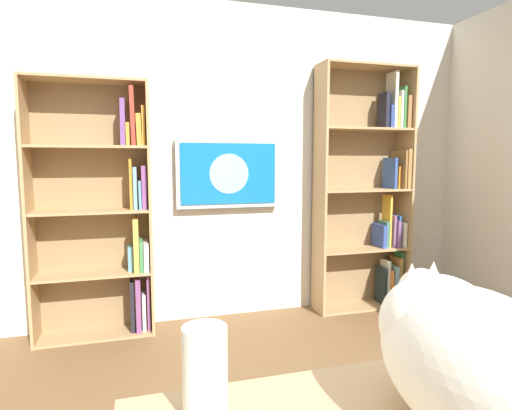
% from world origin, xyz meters
% --- Properties ---
extents(wall_back, '(4.52, 0.06, 2.70)m').
position_xyz_m(wall_back, '(0.00, -2.23, 1.35)').
color(wall_back, silver).
rests_on(wall_back, ground).
extents(bookshelf_left, '(0.89, 0.28, 2.22)m').
position_xyz_m(bookshelf_left, '(-1.27, -2.07, 1.06)').
color(bookshelf_left, tan).
rests_on(bookshelf_left, ground).
extents(bookshelf_right, '(0.88, 0.28, 1.98)m').
position_xyz_m(bookshelf_right, '(1.06, -2.07, 0.97)').
color(bookshelf_right, tan).
rests_on(bookshelf_right, ground).
extents(wall_mounted_tv, '(0.89, 0.07, 0.58)m').
position_xyz_m(wall_mounted_tv, '(0.07, -2.15, 1.27)').
color(wall_mounted_tv, '#B7B7BC').
extents(cat, '(0.34, 0.66, 0.36)m').
position_xyz_m(cat, '(0.10, 0.55, 0.94)').
color(cat, white).
rests_on(cat, desk).
extents(paper_towel_roll, '(0.11, 0.11, 0.23)m').
position_xyz_m(paper_towel_roll, '(0.67, 0.34, 0.87)').
color(paper_towel_roll, white).
rests_on(paper_towel_roll, desk).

